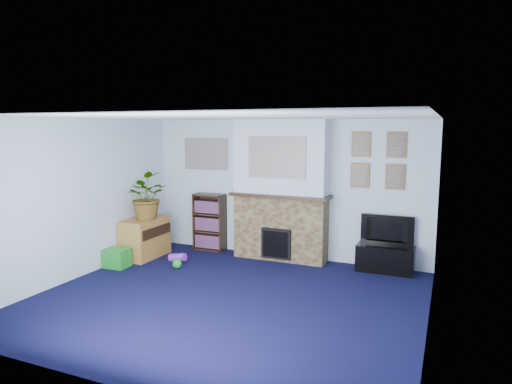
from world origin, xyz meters
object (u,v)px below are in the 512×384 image
at_px(tv_stand, 385,258).
at_px(television, 386,231).
at_px(bookshelf, 210,223).
at_px(sideboard, 145,237).

bearing_deg(tv_stand, television, 90.00).
relative_size(bookshelf, sideboard, 1.19).
bearing_deg(tv_stand, sideboard, -168.70).
distance_m(television, sideboard, 4.11).
relative_size(television, sideboard, 0.93).
relative_size(tv_stand, television, 1.08).
height_order(tv_stand, television, television).
xyz_separation_m(television, bookshelf, (-3.19, 0.06, -0.16)).
height_order(tv_stand, sideboard, sideboard).
xyz_separation_m(tv_stand, sideboard, (-4.01, -0.80, 0.12)).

